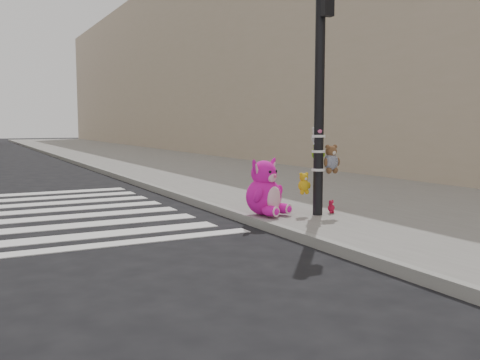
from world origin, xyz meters
TOP-DOWN VIEW (x-y plane):
  - ground at (0.00, 0.00)m, footprint 120.00×120.00m
  - sidewalk_near at (5.00, 10.00)m, footprint 7.00×80.00m
  - curb_edge at (1.55, 10.00)m, footprint 0.12×80.00m
  - bld_near at (10.50, 20.00)m, footprint 5.00×60.00m
  - signal_pole at (2.63, 1.81)m, footprint 0.71×0.49m
  - pink_bunny at (1.81, 2.17)m, footprint 0.80×0.86m
  - red_teddy at (2.89, 1.81)m, footprint 0.18×0.15m

SIDE VIEW (x-z plane):
  - ground at x=0.00m, z-range 0.00..0.00m
  - sidewalk_near at x=5.00m, z-range 0.00..0.14m
  - curb_edge at x=1.55m, z-range -0.01..0.15m
  - red_teddy at x=2.89m, z-range 0.14..0.37m
  - pink_bunny at x=1.81m, z-range 0.05..1.01m
  - signal_pole at x=2.63m, z-range -0.25..3.75m
  - bld_near at x=10.50m, z-range 0.00..10.00m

